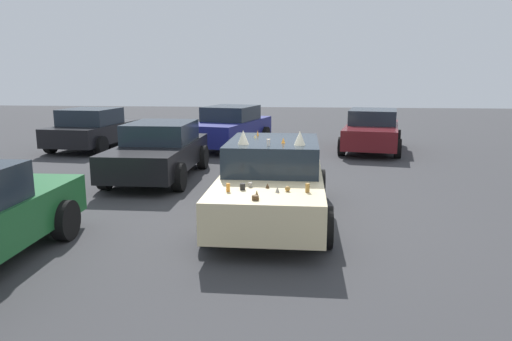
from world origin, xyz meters
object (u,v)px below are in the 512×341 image
art_car_decorated (273,179)px  parked_sedan_near_right (93,129)px  parked_sedan_behind_right (230,127)px  parked_sedan_behind_left (372,130)px  parked_sedan_row_back_far (159,150)px

art_car_decorated → parked_sedan_near_right: (7.74, 6.81, -0.01)m
parked_sedan_behind_right → parked_sedan_near_right: bearing=-68.6°
parked_sedan_behind_left → parked_sedan_near_right: (-0.56, 9.81, 0.01)m
parked_sedan_row_back_far → parked_sedan_near_right: size_ratio=1.05×
art_car_decorated → parked_sedan_behind_right: (8.35, 1.98, 0.03)m
parked_sedan_behind_left → parked_sedan_row_back_far: bearing=-39.6°
parked_sedan_behind_right → art_car_decorated: bearing=27.5°
parked_sedan_behind_right → parked_sedan_near_right: (-0.61, 4.83, -0.04)m
art_car_decorated → parked_sedan_row_back_far: bearing=-135.8°
parked_sedan_behind_right → parked_sedan_behind_left: 4.98m
parked_sedan_behind_left → parked_sedan_near_right: parked_sedan_near_right is taller
parked_sedan_behind_right → parked_sedan_row_back_far: bearing=1.8°
parked_sedan_behind_right → parked_sedan_behind_left: size_ratio=1.04×
parked_sedan_behind_left → parked_sedan_near_right: bearing=-76.0°
parked_sedan_behind_right → parked_sedan_row_back_far: 5.23m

